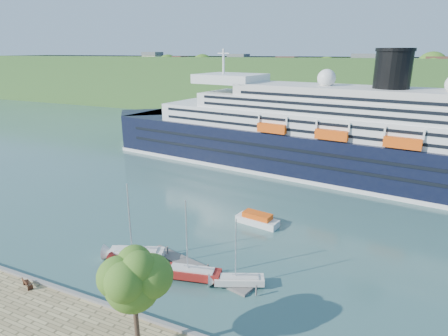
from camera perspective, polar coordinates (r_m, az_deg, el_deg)
ground at (r=43.52m, az=-15.86°, el=-20.83°), size 400.00×400.00×0.00m
far_hillside at (r=172.44m, az=16.85°, el=11.82°), size 400.00×50.00×24.00m
quay_coping at (r=42.71m, az=-16.17°, el=-19.74°), size 220.00×0.50×0.30m
cruise_ship at (r=84.49m, az=14.95°, el=8.02°), size 122.29×32.62×27.18m
park_bench at (r=49.25m, az=-27.75°, el=-15.21°), size 1.88×1.28×1.12m
promenade_tree at (r=34.81m, az=-13.53°, el=-18.47°), size 6.44×6.44×10.66m
floating_pontoon at (r=49.17m, az=-4.10°, el=-14.98°), size 16.05×5.67×0.36m
sailboat_white_near at (r=49.86m, az=-13.48°, el=-8.46°), size 8.21×4.90×10.27m
sailboat_red at (r=44.74m, az=-5.01°, el=-11.41°), size 7.96×3.75×9.92m
sailboat_white_far at (r=43.98m, az=2.40°, el=-13.12°), size 6.59×4.22×8.29m
tender_launch at (r=60.34m, az=5.10°, el=-7.70°), size 7.26×3.46×1.92m
sailboat_extra at (r=47.86m, az=-13.49°, el=-10.47°), size 7.08×2.50×8.97m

